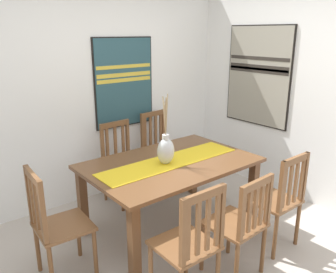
{
  "coord_description": "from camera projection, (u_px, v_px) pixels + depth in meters",
  "views": [
    {
      "loc": [
        -1.87,
        -1.84,
        1.96
      ],
      "look_at": [
        0.16,
        0.67,
        0.98
      ],
      "focal_mm": 36.77,
      "sensor_mm": 36.0,
      "label": 1
    }
  ],
  "objects": [
    {
      "name": "ground_plane",
      "position": [
        202.0,
        263.0,
        3.07
      ],
      "size": [
        6.4,
        6.4,
        0.03
      ],
      "primitive_type": "cube",
      "color": "#B2A89E"
    },
    {
      "name": "wall_back",
      "position": [
        94.0,
        86.0,
        4.05
      ],
      "size": [
        6.4,
        0.12,
        2.7
      ],
      "primitive_type": "cube",
      "color": "white",
      "rests_on": "ground_plane"
    },
    {
      "name": "wall_side",
      "position": [
        326.0,
        90.0,
        3.79
      ],
      "size": [
        0.12,
        6.4,
        2.7
      ],
      "primitive_type": "cube",
      "color": "white",
      "rests_on": "ground_plane"
    },
    {
      "name": "dining_table",
      "position": [
        170.0,
        171.0,
        3.43
      ],
      "size": [
        1.65,
        1.08,
        0.74
      ],
      "color": "brown",
      "rests_on": "ground_plane"
    },
    {
      "name": "table_runner",
      "position": [
        170.0,
        161.0,
        3.4
      ],
      "size": [
        1.52,
        0.36,
        0.01
      ],
      "primitive_type": "cube",
      "color": "gold",
      "rests_on": "dining_table"
    },
    {
      "name": "centerpiece_vase",
      "position": [
        166.0,
        150.0,
        3.3
      ],
      "size": [
        0.2,
        0.26,
        0.69
      ],
      "color": "silver",
      "rests_on": "dining_table"
    },
    {
      "name": "chair_0",
      "position": [
        278.0,
        199.0,
        3.17
      ],
      "size": [
        0.42,
        0.42,
        0.94
      ],
      "color": "brown",
      "rests_on": "ground_plane"
    },
    {
      "name": "chair_1",
      "position": [
        240.0,
        223.0,
        2.77
      ],
      "size": [
        0.44,
        0.44,
        0.91
      ],
      "color": "brown",
      "rests_on": "ground_plane"
    },
    {
      "name": "chair_2",
      "position": [
        160.0,
        148.0,
        4.5
      ],
      "size": [
        0.45,
        0.45,
        0.98
      ],
      "color": "brown",
      "rests_on": "ground_plane"
    },
    {
      "name": "chair_3",
      "position": [
        56.0,
        224.0,
        2.74
      ],
      "size": [
        0.44,
        0.44,
        0.97
      ],
      "color": "brown",
      "rests_on": "ground_plane"
    },
    {
      "name": "chair_4",
      "position": [
        122.0,
        161.0,
        4.09
      ],
      "size": [
        0.44,
        0.44,
        0.95
      ],
      "color": "brown",
      "rests_on": "ground_plane"
    },
    {
      "name": "chair_5",
      "position": [
        190.0,
        244.0,
        2.48
      ],
      "size": [
        0.43,
        0.43,
        0.97
      ],
      "color": "brown",
      "rests_on": "ground_plane"
    },
    {
      "name": "painting_on_back_wall",
      "position": [
        124.0,
        82.0,
        4.22
      ],
      "size": [
        0.82,
        0.05,
        1.09
      ],
      "color": "black"
    },
    {
      "name": "painting_on_side_wall",
      "position": [
        258.0,
        76.0,
        4.37
      ],
      "size": [
        0.05,
        0.95,
        1.25
      ],
      "color": "black"
    }
  ]
}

